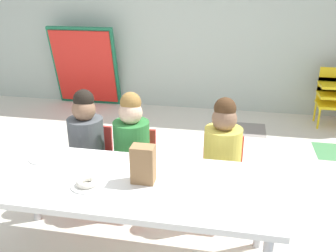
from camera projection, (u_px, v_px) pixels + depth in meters
The scene contains 12 objects.
ground_plane at pixel (131, 208), 2.88m from camera, with size 6.58×5.05×0.02m.
back_wall at pixel (182, 9), 4.70m from camera, with size 6.58×0.10×2.60m, color #B2C1B7.
craft_table at pixel (126, 188), 2.14m from camera, with size 1.74×0.70×0.58m.
seated_child_near_camera at pixel (87, 138), 2.74m from camera, with size 0.32×0.31×0.92m.
seated_child_middle_seat at pixel (132, 142), 2.68m from camera, with size 0.32×0.32×0.92m.
seated_child_far_right at pixel (223, 149), 2.57m from camera, with size 0.32×0.31×0.92m.
kid_chair_yellow_stack at pixel (332, 93), 4.37m from camera, with size 0.32×0.30×0.68m.
folded_activity_table at pixel (85, 67), 5.03m from camera, with size 0.90×0.29×1.09m.
paper_bag_brown at pixel (143, 164), 2.06m from camera, with size 0.13×0.09×0.22m, color #9E754C.
paper_plate_near_edge at pixel (87, 185), 2.06m from camera, with size 0.18×0.18×0.01m, color white.
paper_plate_center_table at pixel (43, 158), 2.37m from camera, with size 0.18×0.18×0.01m, color white.
donut_powdered_on_plate at pixel (87, 182), 2.05m from camera, with size 0.12×0.12×0.03m, color white.
Camera 1 is at (0.75, -2.34, 1.65)m, focal length 39.64 mm.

